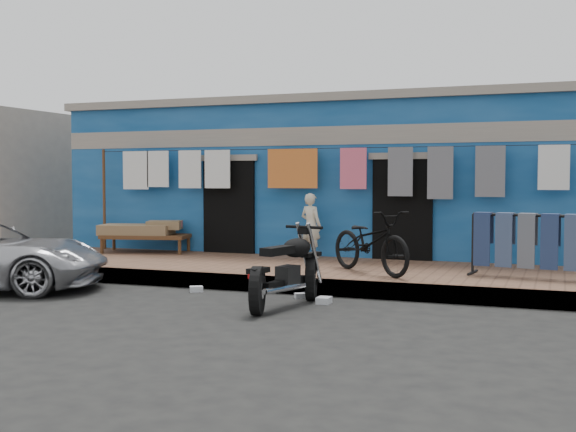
{
  "coord_description": "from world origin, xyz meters",
  "views": [
    {
      "loc": [
        4.01,
        -8.57,
        1.74
      ],
      "look_at": [
        0.0,
        2.0,
        1.15
      ],
      "focal_mm": 45.0,
      "sensor_mm": 36.0,
      "label": 1
    }
  ],
  "objects_px": {
    "charpoy": "(146,237)",
    "seated_person": "(311,226)",
    "motorcycle": "(286,268)",
    "jeans_rack": "(539,245)",
    "bicycle": "(371,235)"
  },
  "relations": [
    {
      "from": "charpoy",
      "to": "seated_person",
      "type": "bearing_deg",
      "value": 3.39
    },
    {
      "from": "motorcycle",
      "to": "jeans_rack",
      "type": "relative_size",
      "value": 0.83
    },
    {
      "from": "motorcycle",
      "to": "charpoy",
      "type": "distance_m",
      "value": 5.59
    },
    {
      "from": "bicycle",
      "to": "motorcycle",
      "type": "bearing_deg",
      "value": -159.83
    },
    {
      "from": "motorcycle",
      "to": "seated_person",
      "type": "bearing_deg",
      "value": 116.2
    },
    {
      "from": "seated_person",
      "to": "bicycle",
      "type": "bearing_deg",
      "value": 152.0
    },
    {
      "from": "seated_person",
      "to": "motorcycle",
      "type": "xyz_separation_m",
      "value": [
        0.91,
        -3.7,
        -0.32
      ]
    },
    {
      "from": "charpoy",
      "to": "jeans_rack",
      "type": "xyz_separation_m",
      "value": [
        7.52,
        -1.16,
        0.2
      ]
    },
    {
      "from": "seated_person",
      "to": "motorcycle",
      "type": "height_order",
      "value": "seated_person"
    },
    {
      "from": "bicycle",
      "to": "charpoy",
      "type": "distance_m",
      "value": 5.27
    },
    {
      "from": "seated_person",
      "to": "jeans_rack",
      "type": "distance_m",
      "value": 4.3
    },
    {
      "from": "jeans_rack",
      "to": "motorcycle",
      "type": "bearing_deg",
      "value": -143.55
    },
    {
      "from": "motorcycle",
      "to": "jeans_rack",
      "type": "xyz_separation_m",
      "value": [
        3.16,
        2.34,
        0.21
      ]
    },
    {
      "from": "motorcycle",
      "to": "charpoy",
      "type": "bearing_deg",
      "value": 153.63
    },
    {
      "from": "bicycle",
      "to": "charpoy",
      "type": "xyz_separation_m",
      "value": [
        -5.04,
        1.52,
        -0.31
      ]
    }
  ]
}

